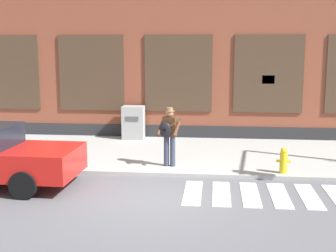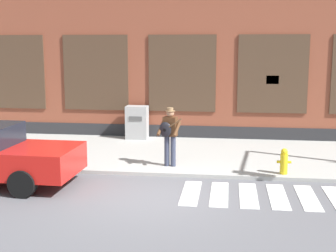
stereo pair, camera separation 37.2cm
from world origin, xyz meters
name	(u,v)px [view 2 (the right image)]	position (x,y,z in m)	size (l,w,h in m)	color
ground_plane	(153,197)	(0.00, 0.00, 0.00)	(160.00, 160.00, 0.00)	#56565B
sidewalk	(174,154)	(0.00, 4.19, 0.05)	(28.00, 5.02, 0.10)	#9E9E99
building_backdrop	(187,46)	(0.00, 8.69, 3.47)	(28.00, 4.06, 6.94)	brown
crosswalk	(293,197)	(3.26, 0.38, 0.01)	(5.20, 1.90, 0.01)	silver
busker	(169,133)	(0.08, 2.44, 1.06)	(0.72, 0.63, 1.68)	#33384C
utility_box	(137,122)	(-1.61, 6.25, 0.71)	(0.79, 0.57, 1.21)	#9E9E9E
fire_hydrant	(284,161)	(3.22, 2.03, 0.45)	(0.38, 0.20, 0.70)	gold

